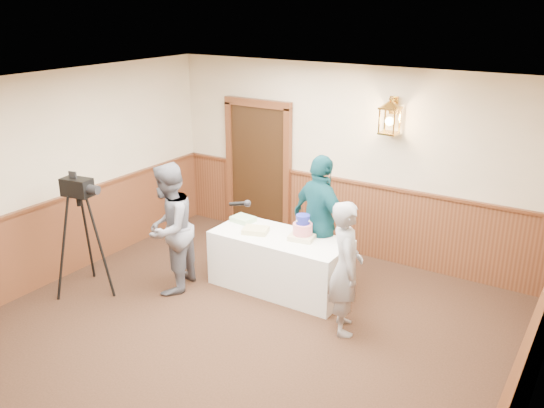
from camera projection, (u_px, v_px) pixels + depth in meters
The scene contains 10 objects.
ground at pixel (206, 365), 6.07m from camera, with size 7.00×7.00×0.00m, color black.
room_shell at pixel (223, 217), 5.95m from camera, with size 6.02×7.02×2.81m.
display_table at pixel (280, 262), 7.58m from camera, with size 1.80×0.80×0.75m, color white.
tiered_cake at pixel (303, 229), 7.32m from camera, with size 0.36×0.36×0.32m.
sheet_cake_yellow at pixel (256, 230), 7.54m from camera, with size 0.32×0.25×0.07m, color #DADD84.
sheet_cake_green at pixel (243, 219), 7.93m from camera, with size 0.30×0.24×0.07m, color #A0DE9C.
interviewer at pixel (169, 229), 7.38m from camera, with size 1.59×0.99×1.73m.
baker at pixel (346, 268), 6.47m from camera, with size 0.58×0.38×1.58m, color gray.
assistant_p at pixel (320, 222), 7.51m from camera, with size 1.05×0.44×1.80m, color #114853.
tv_camera_rig at pixel (84, 242), 7.40m from camera, with size 0.61×0.57×1.55m.
Camera 1 is at (3.33, -3.98, 3.64)m, focal length 38.00 mm.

